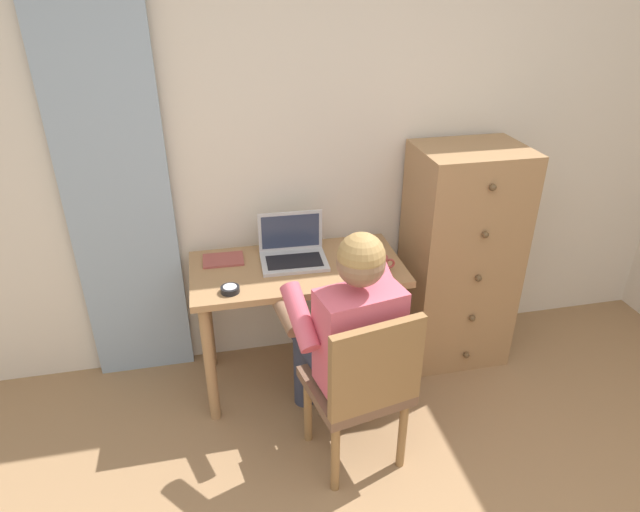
% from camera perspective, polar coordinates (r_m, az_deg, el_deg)
% --- Properties ---
extents(wall_back, '(4.80, 0.05, 2.50)m').
position_cam_1_polar(wall_back, '(2.98, 0.23, 11.35)').
color(wall_back, beige).
rests_on(wall_back, ground_plane).
extents(curtain_panel, '(0.52, 0.03, 2.19)m').
position_cam_1_polar(curtain_panel, '(2.94, -20.32, 6.09)').
color(curtain_panel, '#8EA3B7').
rests_on(curtain_panel, ground_plane).
extents(desk, '(1.09, 0.56, 0.73)m').
position_cam_1_polar(desk, '(2.90, -2.35, -3.19)').
color(desk, '#9E754C').
rests_on(desk, ground_plane).
extents(dresser, '(0.57, 0.48, 1.28)m').
position_cam_1_polar(dresser, '(3.21, 14.26, -0.16)').
color(dresser, '#9E754C').
rests_on(dresser, ground_plane).
extents(chair, '(0.49, 0.47, 0.86)m').
position_cam_1_polar(chair, '(2.48, 4.47, -13.16)').
color(chair, brown).
rests_on(chair, ground_plane).
extents(person_seated, '(0.60, 0.64, 1.18)m').
position_cam_1_polar(person_seated, '(2.49, 2.78, -7.48)').
color(person_seated, '#33384C').
rests_on(person_seated, ground_plane).
extents(laptop, '(0.35, 0.26, 0.24)m').
position_cam_1_polar(laptop, '(2.87, -2.84, 0.54)').
color(laptop, '#B7BABF').
rests_on(laptop, desk).
extents(computer_mouse, '(0.08, 0.11, 0.03)m').
position_cam_1_polar(computer_mouse, '(2.87, 3.46, -0.27)').
color(computer_mouse, black).
rests_on(computer_mouse, desk).
extents(desk_clock, '(0.09, 0.09, 0.03)m').
position_cam_1_polar(desk_clock, '(2.64, -9.31, -3.44)').
color(desk_clock, black).
rests_on(desk_clock, desk).
extents(notebook_pad, '(0.21, 0.15, 0.01)m').
position_cam_1_polar(notebook_pad, '(2.92, -10.01, -0.38)').
color(notebook_pad, '#994742').
rests_on(notebook_pad, desk).
extents(coffee_mug, '(0.12, 0.08, 0.09)m').
position_cam_1_polar(coffee_mug, '(2.76, 6.26, -0.97)').
color(coffee_mug, '#9E3D38').
rests_on(coffee_mug, desk).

